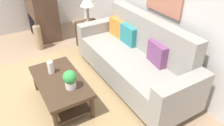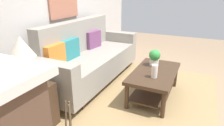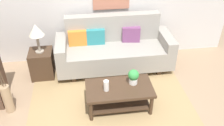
% 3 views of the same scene
% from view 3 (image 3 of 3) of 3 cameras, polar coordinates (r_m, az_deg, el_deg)
% --- Properties ---
extents(ground_plane, '(9.63, 9.63, 0.00)m').
position_cam_3_polar(ground_plane, '(4.10, 0.63, -13.66)').
color(ground_plane, '#9E7F60').
extents(area_rug, '(2.79, 2.08, 0.01)m').
position_cam_3_polar(area_rug, '(4.44, -0.32, -8.89)').
color(area_rug, '#A38456').
rests_on(area_rug, ground_plane).
extents(couch, '(2.31, 0.84, 1.08)m').
position_cam_3_polar(couch, '(5.07, 0.54, 3.17)').
color(couch, gray).
rests_on(couch, ground_plane).
extents(throw_pillow_orange, '(0.36, 0.12, 0.32)m').
position_cam_3_polar(throw_pillow_orange, '(5.02, -7.91, 5.73)').
color(throw_pillow_orange, orange).
rests_on(throw_pillow_orange, couch).
extents(throw_pillow_teal, '(0.36, 0.12, 0.32)m').
position_cam_3_polar(throw_pillow_teal, '(5.03, -3.76, 6.04)').
color(throw_pillow_teal, teal).
rests_on(throw_pillow_teal, couch).
extents(throw_pillow_plum, '(0.37, 0.17, 0.32)m').
position_cam_3_polar(throw_pillow_plum, '(5.12, 4.40, 6.55)').
color(throw_pillow_plum, '#7A4270').
rests_on(throw_pillow_plum, couch).
extents(coffee_table, '(1.10, 0.60, 0.43)m').
position_cam_3_polar(coffee_table, '(4.16, 1.66, -6.79)').
color(coffee_table, '#422D1E').
rests_on(coffee_table, ground_plane).
extents(tabletop_vase, '(0.09, 0.09, 0.18)m').
position_cam_3_polar(tabletop_vase, '(3.97, -1.33, -5.20)').
color(tabletop_vase, white).
rests_on(tabletop_vase, coffee_table).
extents(potted_plant_tabletop, '(0.18, 0.18, 0.26)m').
position_cam_3_polar(potted_plant_tabletop, '(4.09, 4.92, -3.06)').
color(potted_plant_tabletop, white).
rests_on(potted_plant_tabletop, coffee_table).
extents(side_table, '(0.44, 0.44, 0.56)m').
position_cam_3_polar(side_table, '(5.09, -15.71, -0.18)').
color(side_table, '#422D1E').
rests_on(side_table, ground_plane).
extents(table_lamp, '(0.28, 0.28, 0.57)m').
position_cam_3_polar(table_lamp, '(4.74, -17.02, 6.99)').
color(table_lamp, gray).
rests_on(table_lamp, side_table).
extents(floor_vase, '(0.15, 0.15, 0.52)m').
position_cam_3_polar(floor_vase, '(4.46, -22.81, -7.59)').
color(floor_vase, tan).
rests_on(floor_vase, ground_plane).
extents(floor_vase_branch_a, '(0.03, 0.03, 0.36)m').
position_cam_3_polar(floor_vase_branch_a, '(4.20, -23.85, -3.04)').
color(floor_vase_branch_a, brown).
rests_on(floor_vase_branch_a, floor_vase).
extents(floor_vase_branch_b, '(0.04, 0.01, 0.36)m').
position_cam_3_polar(floor_vase_branch_b, '(4.22, -24.19, -2.93)').
color(floor_vase_branch_b, brown).
rests_on(floor_vase_branch_b, floor_vase).
extents(floor_vase_branch_c, '(0.03, 0.04, 0.36)m').
position_cam_3_polar(floor_vase_branch_c, '(4.19, -24.29, -3.21)').
color(floor_vase_branch_c, brown).
rests_on(floor_vase_branch_c, floor_vase).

